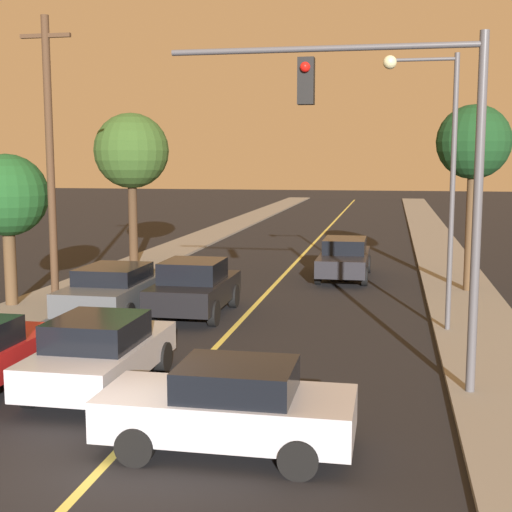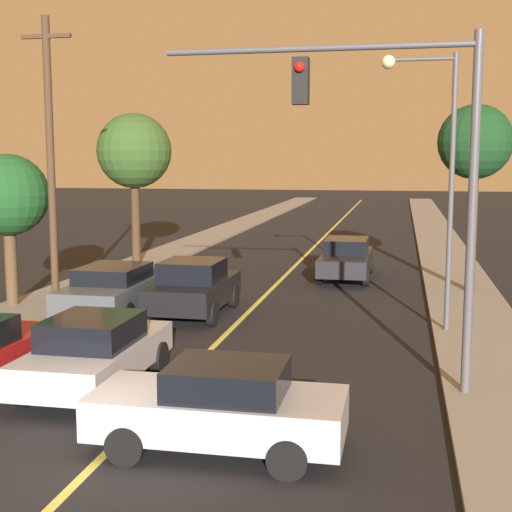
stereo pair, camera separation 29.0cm
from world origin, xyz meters
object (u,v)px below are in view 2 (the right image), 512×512
car_far_oncoming (346,258)px  traffic_signal_mast (399,149)px  tree_right_near (475,144)px  streetlamp_right (435,155)px  car_near_lane_second (194,287)px  tree_left_near (8,196)px  tree_left_far (134,152)px  utility_pole_left (51,159)px  car_crossing_right (220,406)px  car_near_lane_front (95,351)px  car_outer_lane_second (116,288)px

car_far_oncoming → traffic_signal_mast: (2.01, -13.90, 4.05)m
tree_right_near → streetlamp_right: bearing=-104.6°
traffic_signal_mast → car_near_lane_second: bearing=134.1°
car_near_lane_second → car_far_oncoming: car_near_lane_second is taller
tree_left_near → tree_right_near: bearing=20.0°
traffic_signal_mast → tree_left_far: size_ratio=1.06×
utility_pole_left → car_crossing_right: bearing=-51.1°
traffic_signal_mast → tree_left_near: traffic_signal_mast is taller
car_near_lane_front → traffic_signal_mast: traffic_signal_mast is taller
tree_left_near → tree_left_far: tree_left_far is taller
tree_right_near → car_near_lane_second: bearing=-148.3°
car_near_lane_second → streetlamp_right: 7.98m
car_far_oncoming → traffic_signal_mast: size_ratio=0.74×
utility_pole_left → car_far_oncoming: bearing=42.1°
car_outer_lane_second → tree_left_far: tree_left_far is taller
traffic_signal_mast → utility_pole_left: 12.22m
car_near_lane_second → car_far_oncoming: (3.98, 7.72, -0.05)m
streetlamp_right → car_crossing_right: bearing=-112.3°
streetlamp_right → tree_right_near: (1.59, 6.11, 0.40)m
utility_pole_left → car_near_lane_second: bearing=-0.4°
car_near_lane_second → traffic_signal_mast: bearing=-45.9°
car_near_lane_front → car_crossing_right: 4.17m
car_outer_lane_second → streetlamp_right: size_ratio=0.69×
car_far_oncoming → tree_left_near: (-9.97, -7.77, 2.72)m
car_outer_lane_second → streetlamp_right: bearing=-3.9°
car_near_lane_front → car_near_lane_second: car_near_lane_second is taller
car_far_oncoming → car_crossing_right: bearing=87.7°
car_near_lane_front → tree_left_far: 17.58m
traffic_signal_mast → streetlamp_right: 5.38m
traffic_signal_mast → car_far_oncoming: bearing=98.2°
streetlamp_right → utility_pole_left: bearing=175.4°
utility_pole_left → tree_left_near: size_ratio=1.86×
car_near_lane_second → car_crossing_right: (3.29, -9.65, -0.12)m
car_near_lane_front → utility_pole_left: bearing=122.5°
car_near_lane_second → streetlamp_right: bearing=-7.3°
car_near_lane_second → utility_pole_left: 5.93m
car_near_lane_front → traffic_signal_mast: bearing=8.6°
car_near_lane_second → utility_pole_left: size_ratio=0.48×
car_crossing_right → tree_left_near: (-9.28, 9.60, 2.79)m
car_near_lane_second → tree_left_far: bearing=120.3°
car_outer_lane_second → car_far_oncoming: bearing=51.3°
car_near_lane_front → car_near_lane_second: size_ratio=1.00×
tree_left_near → car_far_oncoming: bearing=37.9°
car_near_lane_second → utility_pole_left: utility_pole_left is taller
car_near_lane_second → car_crossing_right: 10.20m
car_outer_lane_second → car_far_oncoming: size_ratio=0.99×
traffic_signal_mast → utility_pole_left: bearing=149.5°
traffic_signal_mast → streetlamp_right: bearing=80.4°
car_near_lane_second → tree_right_near: size_ratio=0.66×
car_outer_lane_second → tree_right_near: tree_right_near is taller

